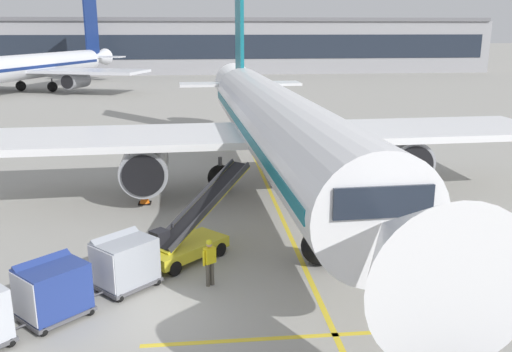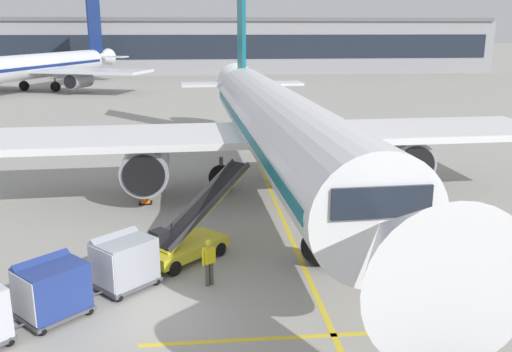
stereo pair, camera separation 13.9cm
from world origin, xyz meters
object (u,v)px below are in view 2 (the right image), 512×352
(baggage_cart_lead, at_px, (124,261))
(baggage_cart_second, at_px, (51,288))
(distant_airplane, at_px, (34,67))
(belt_loader, at_px, (188,236))
(safety_cone_engine_keepout, at_px, (145,197))
(ground_crew_by_loader, at_px, (209,259))
(ground_crew_by_carts, at_px, (110,257))
(parked_airplane, at_px, (276,125))

(baggage_cart_lead, distance_m, baggage_cart_second, 2.74)
(baggage_cart_second, height_order, distant_airplane, distant_airplane)
(belt_loader, xyz_separation_m, safety_cone_engine_keepout, (-2.38, 7.29, -0.57))
(ground_crew_by_loader, distance_m, ground_crew_by_carts, 3.51)
(ground_crew_by_loader, distance_m, safety_cone_engine_keepout, 10.28)
(baggage_cart_second, bearing_deg, parked_airplane, 55.64)
(belt_loader, bearing_deg, safety_cone_engine_keepout, 108.08)
(baggage_cart_second, bearing_deg, belt_loader, 45.30)
(ground_crew_by_carts, relative_size, distant_airplane, 0.04)
(belt_loader, distance_m, baggage_cart_second, 5.93)
(belt_loader, distance_m, baggage_cart_lead, 3.19)
(parked_airplane, bearing_deg, baggage_cart_second, -124.36)
(ground_crew_by_loader, bearing_deg, ground_crew_by_carts, 171.95)
(baggage_cart_lead, distance_m, safety_cone_engine_keepout, 9.63)
(parked_airplane, xyz_separation_m, baggage_cart_lead, (-6.82, -10.96, -2.76))
(safety_cone_engine_keepout, bearing_deg, belt_loader, -71.92)
(baggage_cart_lead, distance_m, ground_crew_by_carts, 0.61)
(ground_crew_by_carts, xyz_separation_m, safety_cone_engine_keepout, (0.33, 9.27, -0.64))
(baggage_cart_lead, bearing_deg, belt_loader, 46.48)
(ground_crew_by_carts, bearing_deg, safety_cone_engine_keepout, 87.95)
(belt_loader, distance_m, safety_cone_engine_keepout, 7.69)
(parked_airplane, distance_m, baggage_cart_second, 15.82)
(belt_loader, height_order, distant_airplane, distant_airplane)
(ground_crew_by_loader, xyz_separation_m, safety_cone_engine_keepout, (-3.15, 9.76, -0.64))
(belt_loader, height_order, baggage_cart_second, belt_loader)
(ground_crew_by_carts, xyz_separation_m, distant_airplane, (-19.97, 62.89, 2.51))
(distant_airplane, bearing_deg, baggage_cart_lead, -72.05)
(parked_airplane, height_order, safety_cone_engine_keepout, parked_airplane)
(safety_cone_engine_keepout, distance_m, distant_airplane, 57.43)
(baggage_cart_second, height_order, safety_cone_engine_keepout, baggage_cart_second)
(ground_crew_by_carts, bearing_deg, belt_loader, 36.13)
(safety_cone_engine_keepout, xyz_separation_m, distant_airplane, (-20.30, 53.62, 3.16))
(baggage_cart_second, bearing_deg, baggage_cart_lead, 43.93)
(baggage_cart_second, xyz_separation_m, ground_crew_by_carts, (1.46, 2.24, -0.00))
(belt_loader, relative_size, safety_cone_engine_keepout, 6.24)
(baggage_cart_second, xyz_separation_m, ground_crew_by_loader, (4.94, 1.75, -0.00))
(belt_loader, relative_size, ground_crew_by_carts, 2.62)
(belt_loader, relative_size, baggage_cart_lead, 1.79)
(baggage_cart_lead, bearing_deg, distant_airplane, 107.95)
(ground_crew_by_carts, distance_m, safety_cone_engine_keepout, 9.30)
(baggage_cart_second, bearing_deg, distant_airplane, 105.86)
(baggage_cart_lead, height_order, ground_crew_by_loader, baggage_cart_lead)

